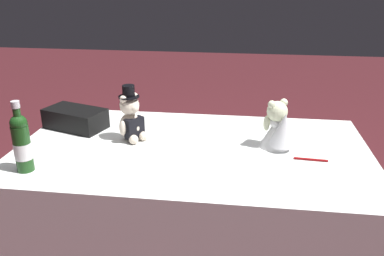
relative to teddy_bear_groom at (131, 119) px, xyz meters
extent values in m
cube|color=white|center=(-0.31, 0.06, -0.47)|extent=(1.66, 0.95, 0.72)
ellipsoid|color=beige|center=(0.01, 0.00, -0.04)|extent=(0.11, 0.10, 0.14)
cube|color=black|center=(-0.02, 0.01, -0.04)|extent=(0.09, 0.10, 0.10)
sphere|color=beige|center=(0.01, 0.00, 0.07)|extent=(0.10, 0.10, 0.10)
sphere|color=beige|center=(-0.03, 0.02, 0.06)|extent=(0.04, 0.04, 0.04)
sphere|color=beige|center=(0.03, 0.02, 0.10)|extent=(0.04, 0.04, 0.04)
sphere|color=beige|center=(-0.01, -0.03, 0.10)|extent=(0.04, 0.04, 0.04)
ellipsoid|color=beige|center=(0.03, 0.05, -0.03)|extent=(0.03, 0.03, 0.07)
ellipsoid|color=beige|center=(-0.04, -0.04, -0.03)|extent=(0.03, 0.03, 0.07)
sphere|color=beige|center=(-0.02, 0.05, -0.09)|extent=(0.05, 0.05, 0.05)
sphere|color=beige|center=(-0.06, 0.01, -0.09)|extent=(0.05, 0.05, 0.05)
cylinder|color=black|center=(0.01, 0.00, 0.11)|extent=(0.10, 0.10, 0.01)
cylinder|color=black|center=(0.01, 0.00, 0.14)|extent=(0.06, 0.06, 0.05)
cone|color=white|center=(-0.69, -0.01, -0.04)|extent=(0.15, 0.15, 0.14)
ellipsoid|color=white|center=(-0.69, -0.01, 0.01)|extent=(0.07, 0.06, 0.06)
sphere|color=beige|center=(-0.69, -0.01, 0.07)|extent=(0.10, 0.10, 0.10)
sphere|color=beige|center=(-0.67, -0.04, 0.06)|extent=(0.04, 0.04, 0.04)
sphere|color=beige|center=(-0.72, -0.02, 0.10)|extent=(0.04, 0.04, 0.04)
sphere|color=beige|center=(-0.67, 0.01, 0.10)|extent=(0.04, 0.04, 0.04)
ellipsoid|color=beige|center=(-0.72, -0.04, 0.01)|extent=(0.03, 0.03, 0.08)
ellipsoid|color=beige|center=(-0.65, 0.00, 0.01)|extent=(0.03, 0.03, 0.08)
cone|color=white|center=(-0.72, 0.04, 0.00)|extent=(0.17, 0.17, 0.17)
cylinder|color=#194117|center=(0.35, 0.38, -0.01)|extent=(0.07, 0.07, 0.20)
sphere|color=#194117|center=(0.35, 0.38, 0.10)|extent=(0.07, 0.07, 0.07)
cylinder|color=#194117|center=(0.35, 0.38, 0.15)|extent=(0.03, 0.03, 0.08)
cylinder|color=silver|center=(0.35, 0.38, 0.18)|extent=(0.03, 0.03, 0.03)
cylinder|color=white|center=(0.35, 0.38, -0.02)|extent=(0.07, 0.07, 0.07)
cylinder|color=maroon|center=(-0.84, 0.13, -0.11)|extent=(0.15, 0.02, 0.01)
cone|color=silver|center=(-0.92, 0.13, -0.11)|extent=(0.02, 0.01, 0.01)
cube|color=black|center=(0.34, -0.11, -0.06)|extent=(0.35, 0.26, 0.10)
cube|color=#B7B7BF|center=(0.36, -0.19, -0.06)|extent=(0.04, 0.02, 0.03)
camera|label=1|loc=(-0.54, 1.79, 0.68)|focal=37.88mm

